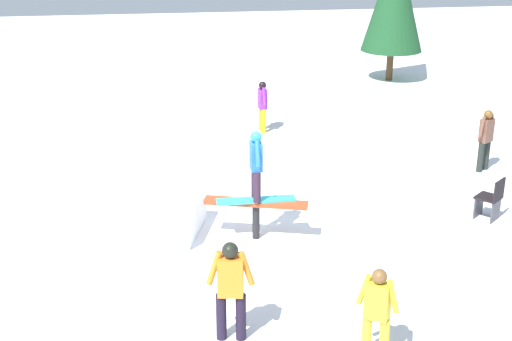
# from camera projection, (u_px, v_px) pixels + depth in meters

# --- Properties ---
(ground_plane) EXTENTS (60.00, 60.00, 0.00)m
(ground_plane) POSITION_uv_depth(u_px,v_px,m) (256.00, 238.00, 13.49)
(ground_plane) COLOR white
(rail_feature) EXTENTS (1.94, 0.83, 0.76)m
(rail_feature) POSITION_uv_depth(u_px,v_px,m) (256.00, 207.00, 13.27)
(rail_feature) COLOR black
(rail_feature) RESTS_ON ground
(snow_kicker_ramp) EXTENTS (2.16, 1.96, 0.58)m
(snow_kicker_ramp) POSITION_uv_depth(u_px,v_px,m) (152.00, 217.00, 13.66)
(snow_kicker_ramp) COLOR white
(snow_kicker_ramp) RESTS_ON ground
(main_rider_on_rail) EXTENTS (1.48, 0.68, 1.35)m
(main_rider_on_rail) POSITION_uv_depth(u_px,v_px,m) (256.00, 168.00, 12.99)
(main_rider_on_rail) COLOR #30C0D1
(main_rider_on_rail) RESTS_ON rail_feature
(bystander_yellow) EXTENTS (0.54, 0.42, 1.41)m
(bystander_yellow) POSITION_uv_depth(u_px,v_px,m) (377.00, 310.00, 9.61)
(bystander_yellow) COLOR gold
(bystander_yellow) RESTS_ON ground
(bystander_brown) EXTENTS (0.55, 0.39, 1.48)m
(bystander_brown) POSITION_uv_depth(u_px,v_px,m) (486.00, 137.00, 16.62)
(bystander_brown) COLOR #222824
(bystander_brown) RESTS_ON ground
(bystander_purple) EXTENTS (0.23, 0.64, 1.41)m
(bystander_purple) POSITION_uv_depth(u_px,v_px,m) (262.00, 104.00, 19.53)
(bystander_purple) COLOR gold
(bystander_purple) RESTS_ON ground
(bystander_orange) EXTENTS (0.70, 0.28, 1.55)m
(bystander_orange) POSITION_uv_depth(u_px,v_px,m) (231.00, 286.00, 10.06)
(bystander_orange) COLOR black
(bystander_orange) RESTS_ON ground
(folding_chair) EXTENTS (0.62, 0.62, 0.88)m
(folding_chair) POSITION_uv_depth(u_px,v_px,m) (491.00, 200.00, 14.14)
(folding_chair) COLOR #3F3F44
(folding_chair) RESTS_ON ground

